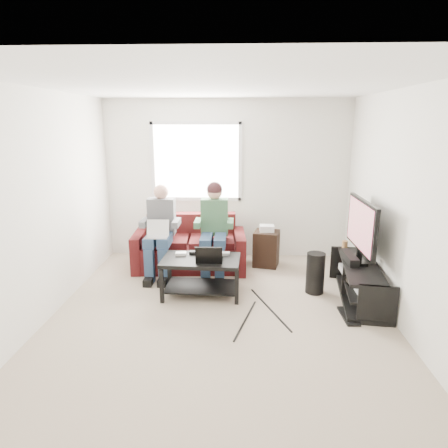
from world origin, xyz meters
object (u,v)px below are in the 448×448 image
at_px(sofa, 190,248).
at_px(tv, 362,227).
at_px(tv_stand, 359,283).
at_px(end_table, 266,247).
at_px(subwoofer, 315,273).
at_px(coffee_table, 201,268).

xyz_separation_m(sofa, tv, (2.32, -1.00, 0.63)).
height_order(tv_stand, end_table, end_table).
height_order(sofa, tv_stand, sofa).
distance_m(tv, subwoofer, 0.85).
relative_size(sofa, end_table, 2.66).
height_order(sofa, end_table, sofa).
distance_m(tv_stand, tv, 0.73).
xyz_separation_m(coffee_table, end_table, (0.93, 1.15, -0.08)).
distance_m(sofa, end_table, 1.21).
xyz_separation_m(sofa, tv_stand, (2.33, -1.10, -0.09)).
xyz_separation_m(tv_stand, subwoofer, (-0.53, 0.18, 0.06)).
bearing_deg(tv, subwoofer, 171.06).
xyz_separation_m(sofa, subwoofer, (1.80, -0.92, -0.03)).
bearing_deg(end_table, tv, -44.88).
bearing_deg(coffee_table, subwoofer, 4.60).
xyz_separation_m(tv_stand, tv, (-0.00, 0.10, 0.72)).
distance_m(subwoofer, end_table, 1.19).
distance_m(sofa, tv, 2.61).
distance_m(coffee_table, end_table, 1.48).
bearing_deg(subwoofer, coffee_table, -175.40).
xyz_separation_m(subwoofer, end_table, (-0.59, 1.03, 0.02)).
distance_m(coffee_table, tv_stand, 2.06).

